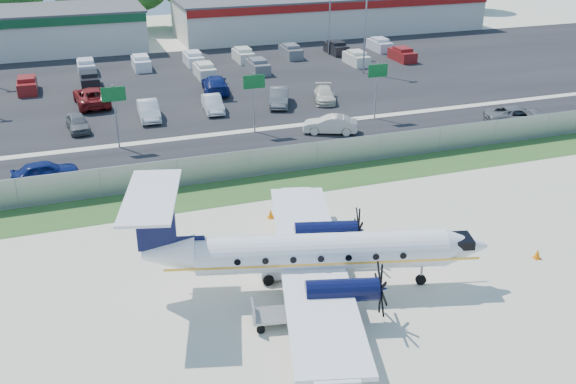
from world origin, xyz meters
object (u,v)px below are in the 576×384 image
object	(u,v)px
pushback_tug	(284,265)
aircraft	(314,252)
baggage_cart_far	(276,314)
baggage_cart_near	(323,285)

from	to	relation	value
pushback_tug	aircraft	bearing A→B (deg)	-60.64
baggage_cart_far	baggage_cart_near	bearing A→B (deg)	29.58
aircraft	baggage_cart_far	world-z (taller)	aircraft
pushback_tug	baggage_cart_near	distance (m)	2.48
pushback_tug	baggage_cart_far	world-z (taller)	pushback_tug
aircraft	baggage_cart_far	xyz separation A→B (m)	(-2.64, -2.12, -1.55)
pushback_tug	baggage_cart_far	xyz separation A→B (m)	(-1.70, -3.80, -0.08)
aircraft	baggage_cart_far	size ratio (longest dim) A/B	7.48
baggage_cart_near	baggage_cart_far	xyz separation A→B (m)	(-2.97, -1.69, 0.11)
aircraft	baggage_cart_far	bearing A→B (deg)	-141.29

